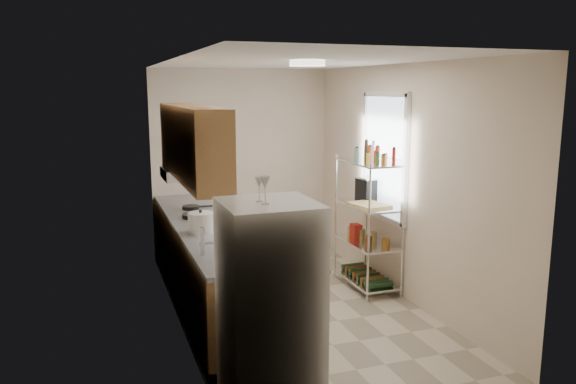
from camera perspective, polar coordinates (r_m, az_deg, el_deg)
name	(u,v)px	position (r m, az deg, el deg)	size (l,w,h in m)	color
room	(296,189)	(5.85, 0.82, 0.30)	(2.52, 4.42, 2.62)	beige
counter_run	(203,264)	(6.23, -8.64, -7.22)	(0.63, 3.51, 0.90)	#AC7C49
upper_cabinets	(192,143)	(5.60, -9.73, 4.96)	(0.33, 2.20, 0.72)	#AC7C49
range_hood	(186,173)	(6.45, -10.37, 1.89)	(0.50, 0.60, 0.12)	#B7BABC
window	(384,157)	(6.64, 9.74, 3.56)	(0.06, 1.00, 1.46)	white
bakers_rack	(368,196)	(6.56, 8.18, -0.40)	(0.45, 0.90, 1.73)	silver
ceiling_dome	(307,63)	(5.48, 1.98, 12.94)	(0.34, 0.34, 0.06)	white
refrigerator	(270,310)	(4.07, -1.89, -11.91)	(0.65, 0.65, 1.57)	silver
wine_glass_a	(259,189)	(3.83, -2.92, 0.27)	(0.06, 0.06, 0.17)	silver
wine_glass_b	(265,191)	(3.75, -2.34, 0.14)	(0.07, 0.07, 0.19)	silver
rice_cooker	(201,223)	(5.72, -8.85, -3.09)	(0.26, 0.26, 0.21)	white
frying_pan_large	(194,216)	(6.40, -9.54, -2.39)	(0.26, 0.26, 0.05)	black
frying_pan_small	(191,207)	(6.86, -9.84, -1.56)	(0.21, 0.21, 0.04)	black
cutting_board	(369,205)	(6.46, 8.25, -1.31)	(0.34, 0.43, 0.03)	tan
espresso_machine	(366,189)	(6.76, 7.94, 0.31)	(0.16, 0.24, 0.28)	black
storage_bag	(356,231)	(6.81, 6.91, -3.95)	(0.10, 0.15, 0.17)	maroon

